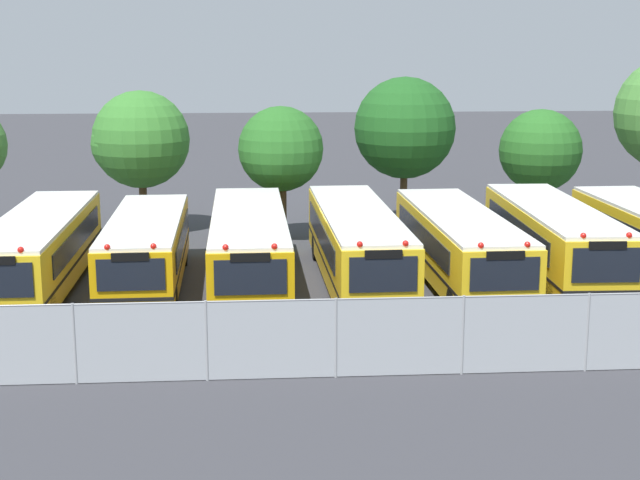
# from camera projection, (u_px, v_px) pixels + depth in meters

# --- Properties ---
(ground_plane) EXTENTS (160.00, 160.00, 0.00)m
(ground_plane) POSITION_uv_depth(u_px,v_px,m) (354.00, 285.00, 32.48)
(ground_plane) COLOR #38383D
(school_bus_0) EXTENTS (2.54, 11.27, 2.66)m
(school_bus_0) POSITION_uv_depth(u_px,v_px,m) (40.00, 250.00, 31.50)
(school_bus_0) COLOR yellow
(school_bus_0) RESTS_ON ground_plane
(school_bus_1) EXTENTS (2.60, 10.09, 2.54)m
(school_bus_1) POSITION_uv_depth(u_px,v_px,m) (146.00, 249.00, 31.87)
(school_bus_1) COLOR #EAA80C
(school_bus_1) RESTS_ON ground_plane
(school_bus_2) EXTENTS (2.63, 11.51, 2.69)m
(school_bus_2) POSITION_uv_depth(u_px,v_px,m) (249.00, 247.00, 31.90)
(school_bus_2) COLOR #EAA80C
(school_bus_2) RESTS_ON ground_plane
(school_bus_3) EXTENTS (2.61, 11.74, 2.73)m
(school_bus_3) POSITION_uv_depth(u_px,v_px,m) (357.00, 244.00, 32.21)
(school_bus_3) COLOR yellow
(school_bus_3) RESTS_ON ground_plane
(school_bus_4) EXTENTS (2.70, 11.20, 2.63)m
(school_bus_4) POSITION_uv_depth(u_px,v_px,m) (459.00, 245.00, 32.26)
(school_bus_4) COLOR yellow
(school_bus_4) RESTS_ON ground_plane
(school_bus_5) EXTENTS (2.81, 10.96, 2.75)m
(school_bus_5) POSITION_uv_depth(u_px,v_px,m) (553.00, 240.00, 32.84)
(school_bus_5) COLOR yellow
(school_bus_5) RESTS_ON ground_plane
(tree_1) EXTENTS (4.19, 4.19, 6.15)m
(tree_1) POSITION_uv_depth(u_px,v_px,m) (137.00, 141.00, 40.63)
(tree_1) COLOR #4C3823
(tree_1) RESTS_ON ground_plane
(tree_2) EXTENTS (3.53, 3.53, 5.60)m
(tree_2) POSITION_uv_depth(u_px,v_px,m) (282.00, 149.00, 39.05)
(tree_2) COLOR #4C3823
(tree_2) RESTS_ON ground_plane
(tree_3) EXTENTS (4.49, 4.49, 6.69)m
(tree_3) POSITION_uv_depth(u_px,v_px,m) (402.00, 126.00, 41.87)
(tree_3) COLOR #4C3823
(tree_3) RESTS_ON ground_plane
(tree_4) EXTENTS (3.67, 3.67, 5.26)m
(tree_4) POSITION_uv_depth(u_px,v_px,m) (542.00, 151.00, 42.23)
(tree_4) COLOR #4C3823
(tree_4) RESTS_ON ground_plane
(chainlink_fence) EXTENTS (28.67, 0.07, 2.04)m
(chainlink_fence) POSITION_uv_depth(u_px,v_px,m) (400.00, 335.00, 23.48)
(chainlink_fence) COLOR #9EA0A3
(chainlink_fence) RESTS_ON ground_plane
(traffic_cone) EXTENTS (0.39, 0.39, 0.52)m
(traffic_cone) POSITION_uv_depth(u_px,v_px,m) (434.00, 346.00, 25.19)
(traffic_cone) COLOR #EA5914
(traffic_cone) RESTS_ON ground_plane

